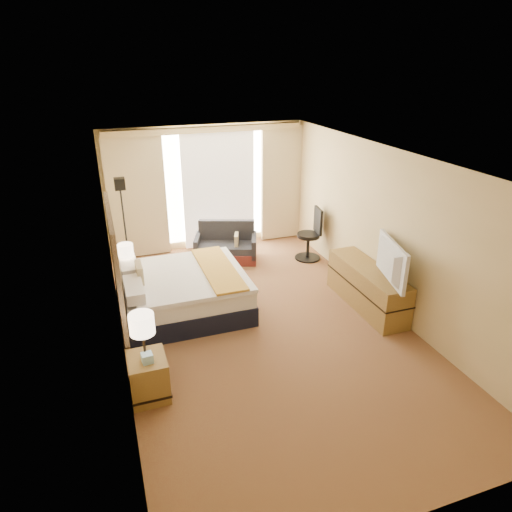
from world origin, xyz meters
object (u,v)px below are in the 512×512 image
object	(u,v)px
bed	(184,292)
desk_chair	(311,237)
floor_lamp	(123,210)
lamp_left	(142,325)
lamp_right	(126,251)
television	(385,261)
nightstand_right	(130,287)
media_dresser	(367,287)
nightstand_left	(149,377)
loveseat	(226,248)

from	to	relation	value
bed	desk_chair	distance (m)	3.13
floor_lamp	lamp_left	distance (m)	3.38
bed	lamp_right	distance (m)	1.15
television	floor_lamp	bearing A→B (deg)	66.85
nightstand_right	bed	distance (m)	1.01
media_dresser	lamp_left	world-z (taller)	lamp_left
bed	television	size ratio (longest dim) A/B	1.76
nightstand_left	loveseat	world-z (taller)	loveseat
loveseat	television	world-z (taller)	television
media_dresser	nightstand_left	bearing A→B (deg)	-164.16
desk_chair	lamp_right	world-z (taller)	desk_chair
media_dresser	floor_lamp	size ratio (longest dim) A/B	0.93
desk_chair	lamp_left	xyz separation A→B (m)	(-3.68, -3.16, 0.55)
nightstand_left	television	world-z (taller)	television
lamp_left	television	xyz separation A→B (m)	(3.66, 0.62, -0.01)
floor_lamp	lamp_right	size ratio (longest dim) A/B	3.73
media_dresser	television	xyz separation A→B (m)	(-0.05, -0.45, 0.67)
bed	lamp_left	world-z (taller)	lamp_left
nightstand_right	media_dresser	distance (m)	3.97
media_dresser	loveseat	distance (m)	3.11
loveseat	television	bearing A→B (deg)	-42.03
nightstand_right	loveseat	xyz separation A→B (m)	(2.02, 1.17, -0.02)
nightstand_right	television	distance (m)	4.18
bed	television	distance (m)	3.20
loveseat	lamp_right	xyz separation A→B (m)	(-2.02, -1.21, 0.70)
nightstand_left	lamp_right	xyz separation A→B (m)	(0.00, 2.46, 0.68)
desk_chair	bed	bearing A→B (deg)	-148.07
nightstand_left	desk_chair	xyz separation A→B (m)	(3.68, 3.14, 0.20)
media_dresser	floor_lamp	world-z (taller)	floor_lamp
loveseat	bed	bearing A→B (deg)	-104.48
floor_lamp	lamp_right	world-z (taller)	floor_lamp
nightstand_right	lamp_right	size ratio (longest dim) A/B	1.06
nightstand_left	media_dresser	xyz separation A→B (m)	(3.70, 1.05, 0.07)
loveseat	lamp_left	distance (m)	4.28
television	bed	bearing A→B (deg)	79.82
floor_lamp	desk_chair	world-z (taller)	floor_lamp
lamp_left	lamp_right	size ratio (longest dim) A/B	1.18
nightstand_right	media_dresser	size ratio (longest dim) A/B	0.31
nightstand_right	lamp_right	world-z (taller)	lamp_right
media_dresser	floor_lamp	distance (m)	4.41
media_dresser	lamp_left	size ratio (longest dim) A/B	2.93
bed	desk_chair	world-z (taller)	desk_chair
nightstand_left	loveseat	size ratio (longest dim) A/B	0.40
nightstand_left	lamp_left	bearing A→B (deg)	-115.48
nightstand_left	loveseat	bearing A→B (deg)	61.10
floor_lamp	nightstand_left	bearing A→B (deg)	-91.27
lamp_right	loveseat	bearing A→B (deg)	30.89
nightstand_right	loveseat	distance (m)	2.34
nightstand_left	media_dresser	bearing A→B (deg)	15.84
nightstand_left	desk_chair	bearing A→B (deg)	40.51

